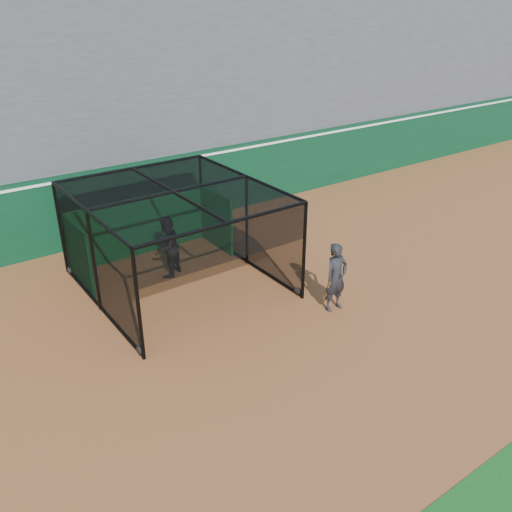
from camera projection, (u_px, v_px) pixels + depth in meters
ground at (276, 347)px, 12.92m from camera, size 120.00×120.00×0.00m
outfield_wall at (126, 198)px, 18.58m from camera, size 50.00×0.50×2.50m
grandstand at (75, 88)px, 19.94m from camera, size 50.00×7.85×8.95m
batting_cage at (176, 240)px, 15.13m from camera, size 4.86×5.46×2.82m
batter at (167, 247)px, 15.84m from camera, size 1.14×1.07×1.86m
on_deck_player at (336, 277)px, 14.12m from camera, size 0.69×0.46×1.88m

